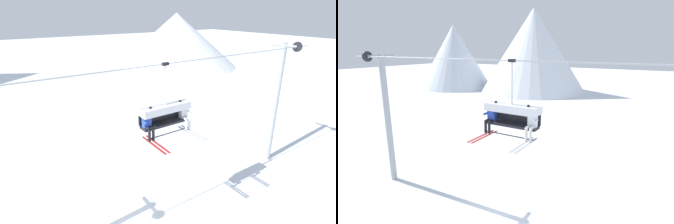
% 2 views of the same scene
% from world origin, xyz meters
% --- Properties ---
extents(ground_plane, '(200.00, 200.00, 0.00)m').
position_xyz_m(ground_plane, '(0.00, 0.00, 0.00)').
color(ground_plane, silver).
extents(mountain_peak_west, '(14.96, 14.96, 12.64)m').
position_xyz_m(mountain_peak_west, '(-31.10, 32.39, 6.32)').
color(mountain_peak_west, silver).
rests_on(mountain_peak_west, ground_plane).
extents(mountain_peak_central, '(19.76, 19.76, 15.18)m').
position_xyz_m(mountain_peak_central, '(-15.22, 36.39, 7.59)').
color(mountain_peak_central, white).
rests_on(mountain_peak_central, ground_plane).
extents(lift_tower_near, '(0.36, 1.88, 7.91)m').
position_xyz_m(lift_tower_near, '(-7.48, -0.02, 4.12)').
color(lift_tower_near, '#9EA3A8').
rests_on(lift_tower_near, ground_plane).
extents(lift_cable, '(19.94, 0.05, 0.05)m').
position_xyz_m(lift_cable, '(1.49, -0.80, 7.63)').
color(lift_cable, '#9EA3A8').
extents(chairlift_chair, '(2.23, 0.74, 2.87)m').
position_xyz_m(chairlift_chair, '(1.54, -0.73, 5.69)').
color(chairlift_chair, '#232328').
extents(skier_blue, '(0.48, 1.70, 1.34)m').
position_xyz_m(skier_blue, '(0.64, -0.94, 5.40)').
color(skier_blue, '#2847B7').
extents(skier_white, '(0.48, 1.70, 1.34)m').
position_xyz_m(skier_white, '(2.44, -0.94, 5.40)').
color(skier_white, silver).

